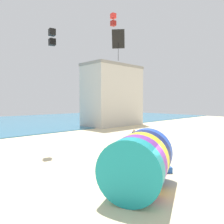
% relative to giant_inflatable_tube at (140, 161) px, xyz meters
% --- Properties ---
extents(ground_plane, '(120.00, 120.00, 0.00)m').
position_rel_giant_inflatable_tube_xyz_m(ground_plane, '(-0.28, -0.71, -1.46)').
color(ground_plane, beige).
extents(giant_inflatable_tube, '(5.25, 4.52, 2.92)m').
position_rel_giant_inflatable_tube_xyz_m(giant_inflatable_tube, '(0.00, 0.00, 0.00)').
color(giant_inflatable_tube, teal).
rests_on(giant_inflatable_tube, ground).
extents(kite_handler, '(0.41, 0.31, 1.68)m').
position_rel_giant_inflatable_tube_xyz_m(kite_handler, '(3.31, 1.52, -0.60)').
color(kite_handler, '#383D56').
rests_on(kite_handler, ground).
extents(kite_black_box, '(0.67, 0.67, 1.63)m').
position_rel_giant_inflatable_tube_xyz_m(kite_black_box, '(1.95, 12.14, 9.15)').
color(kite_black_box, black).
extents(kite_black_diamond, '(0.99, 1.06, 2.42)m').
position_rel_giant_inflatable_tube_xyz_m(kite_black_diamond, '(3.95, 5.33, 7.98)').
color(kite_black_diamond, black).
extents(kite_red_box, '(0.30, 0.30, 0.75)m').
position_rel_giant_inflatable_tube_xyz_m(kite_red_box, '(0.39, 2.31, 7.80)').
color(kite_red_box, red).
extents(bystander_mid_beach, '(0.29, 0.40, 1.54)m').
position_rel_giant_inflatable_tube_xyz_m(bystander_mid_beach, '(9.06, 7.92, -0.69)').
color(bystander_mid_beach, black).
rests_on(bystander_mid_beach, ground).
extents(promenade_building, '(11.18, 6.03, 11.29)m').
position_rel_giant_inflatable_tube_xyz_m(promenade_building, '(20.20, 22.48, 4.20)').
color(promenade_building, beige).
rests_on(promenade_building, ground).
extents(cooler_box, '(0.63, 0.62, 0.36)m').
position_rel_giant_inflatable_tube_xyz_m(cooler_box, '(3.35, 0.38, -1.28)').
color(cooler_box, '#2659B2').
rests_on(cooler_box, ground).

